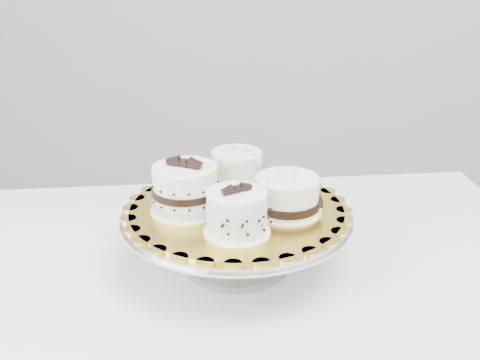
{
  "coord_description": "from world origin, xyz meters",
  "views": [
    {
      "loc": [
        0.05,
        -0.76,
        1.31
      ],
      "look_at": [
        0.03,
        0.18,
        0.92
      ],
      "focal_mm": 45.0,
      "sensor_mm": 36.0,
      "label": 1
    }
  ],
  "objects_px": {
    "cake_board": "(237,210)",
    "cake_ribbon": "(288,196)",
    "table": "(234,305)",
    "cake_dots": "(237,169)",
    "cake_banded": "(185,190)",
    "cake_swirl": "(237,214)",
    "cake_stand": "(237,228)"
  },
  "relations": [
    {
      "from": "table",
      "to": "cake_board",
      "type": "relative_size",
      "value": 3.52
    },
    {
      "from": "table",
      "to": "cake_dots",
      "type": "distance_m",
      "value": 0.25
    },
    {
      "from": "cake_board",
      "to": "cake_dots",
      "type": "bearing_deg",
      "value": 91.33
    },
    {
      "from": "cake_stand",
      "to": "cake_banded",
      "type": "relative_size",
      "value": 2.84
    },
    {
      "from": "cake_board",
      "to": "cake_banded",
      "type": "distance_m",
      "value": 0.1
    },
    {
      "from": "cake_board",
      "to": "cake_ribbon",
      "type": "height_order",
      "value": "cake_ribbon"
    },
    {
      "from": "cake_dots",
      "to": "cake_ribbon",
      "type": "distance_m",
      "value": 0.14
    },
    {
      "from": "table",
      "to": "cake_ribbon",
      "type": "height_order",
      "value": "cake_ribbon"
    },
    {
      "from": "table",
      "to": "cake_swirl",
      "type": "bearing_deg",
      "value": -91.12
    },
    {
      "from": "cake_ribbon",
      "to": "cake_banded",
      "type": "bearing_deg",
      "value": 175.65
    },
    {
      "from": "cake_swirl",
      "to": "cake_dots",
      "type": "bearing_deg",
      "value": 59.81
    },
    {
      "from": "table",
      "to": "cake_stand",
      "type": "relative_size",
      "value": 3.24
    },
    {
      "from": "cake_board",
      "to": "cake_ribbon",
      "type": "relative_size",
      "value": 2.96
    },
    {
      "from": "cake_board",
      "to": "cake_ribbon",
      "type": "bearing_deg",
      "value": -6.09
    },
    {
      "from": "cake_ribbon",
      "to": "cake_dots",
      "type": "bearing_deg",
      "value": 126.42
    },
    {
      "from": "table",
      "to": "cake_banded",
      "type": "relative_size",
      "value": 9.23
    },
    {
      "from": "cake_dots",
      "to": "cake_board",
      "type": "bearing_deg",
      "value": -100.28
    },
    {
      "from": "cake_board",
      "to": "cake_banded",
      "type": "relative_size",
      "value": 2.62
    },
    {
      "from": "cake_swirl",
      "to": "cake_dots",
      "type": "xyz_separation_m",
      "value": [
        -0.01,
        0.18,
        0.0
      ]
    },
    {
      "from": "cake_swirl",
      "to": "cake_dots",
      "type": "distance_m",
      "value": 0.18
    },
    {
      "from": "cake_dots",
      "to": "cake_banded",
      "type": "bearing_deg",
      "value": -140.89
    },
    {
      "from": "cake_dots",
      "to": "table",
      "type": "bearing_deg",
      "value": -103.11
    },
    {
      "from": "table",
      "to": "cake_swirl",
      "type": "distance_m",
      "value": 0.24
    },
    {
      "from": "cake_banded",
      "to": "cake_dots",
      "type": "bearing_deg",
      "value": 71.79
    },
    {
      "from": "table",
      "to": "cake_swirl",
      "type": "relative_size",
      "value": 9.92
    },
    {
      "from": "table",
      "to": "cake_dots",
      "type": "bearing_deg",
      "value": 81.36
    },
    {
      "from": "cake_banded",
      "to": "cake_ribbon",
      "type": "distance_m",
      "value": 0.17
    },
    {
      "from": "table",
      "to": "cake_ribbon",
      "type": "bearing_deg",
      "value": -4.7
    },
    {
      "from": "cake_swirl",
      "to": "cake_dots",
      "type": "height_order",
      "value": "cake_swirl"
    },
    {
      "from": "cake_board",
      "to": "cake_ribbon",
      "type": "xyz_separation_m",
      "value": [
        0.09,
        -0.01,
        0.03
      ]
    },
    {
      "from": "cake_stand",
      "to": "cake_board",
      "type": "xyz_separation_m",
      "value": [
        -0.0,
        0.0,
        0.04
      ]
    },
    {
      "from": "cake_board",
      "to": "cake_swirl",
      "type": "distance_m",
      "value": 0.1
    }
  ]
}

